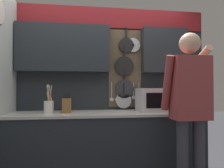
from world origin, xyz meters
The scene contains 6 objects.
base_cabinet_counter centered at (0.00, 0.00, 0.44)m, with size 2.42×0.63×0.89m.
back_wall_unit centered at (-0.02, 0.28, 1.44)m, with size 2.99×0.20×2.37m.
microwave centered at (0.65, 0.01, 1.05)m, with size 0.49×0.35×0.31m.
knife_block centered at (-0.51, 0.01, 0.99)m, with size 0.12×0.16×0.26m.
utensil_crock centered at (-0.73, 0.01, 0.99)m, with size 0.12×0.12×0.36m.
person centered at (0.80, -0.59, 1.07)m, with size 0.54×0.65×1.78m.
Camera 1 is at (-0.28, -2.55, 1.20)m, focal length 32.00 mm.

